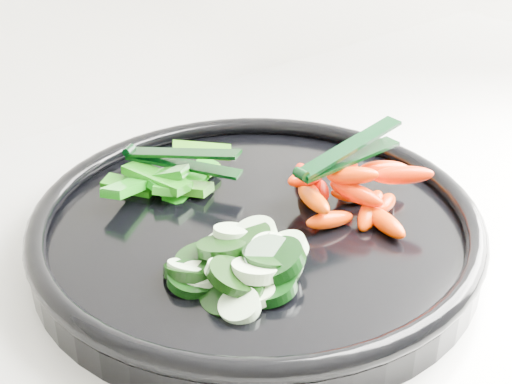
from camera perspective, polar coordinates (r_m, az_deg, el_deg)
veggie_tray at (r=0.60m, az=0.00°, el=-2.88°), size 0.48×0.48×0.04m
cucumber_pile at (r=0.53m, az=-1.40°, el=-5.85°), size 0.12×0.11×0.04m
carrot_pile at (r=0.62m, az=7.36°, el=0.35°), size 0.13×0.15×0.05m
pepper_pile at (r=0.65m, az=-6.98°, el=1.06°), size 0.15×0.09×0.04m
tong_carrot at (r=0.60m, az=7.26°, el=3.03°), size 0.11×0.02×0.02m
tong_pepper at (r=0.64m, az=-6.17°, el=2.70°), size 0.07×0.11×0.02m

